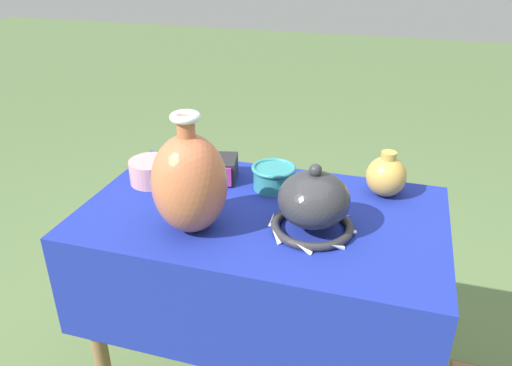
# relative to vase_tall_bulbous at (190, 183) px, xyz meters

# --- Properties ---
(display_table) EXTENTS (0.96, 0.57, 0.78)m
(display_table) POSITION_rel_vase_tall_bulbous_xyz_m (0.14, 0.12, -0.24)
(display_table) COLOR olive
(display_table) RESTS_ON ground_plane
(vase_tall_bulbous) EXTENTS (0.18, 0.18, 0.30)m
(vase_tall_bulbous) POSITION_rel_vase_tall_bulbous_xyz_m (0.00, 0.00, 0.00)
(vase_tall_bulbous) COLOR #BC6642
(vase_tall_bulbous) RESTS_ON display_table
(vase_dome_bell) EXTENTS (0.22, 0.22, 0.19)m
(vase_dome_bell) POSITION_rel_vase_tall_bulbous_xyz_m (0.29, 0.08, -0.06)
(vase_dome_bell) COLOR #2D2D33
(vase_dome_bell) RESTS_ON display_table
(mosaic_tile_box) EXTENTS (0.17, 0.14, 0.07)m
(mosaic_tile_box) POSITION_rel_vase_tall_bulbous_xyz_m (-0.05, 0.27, -0.09)
(mosaic_tile_box) COLOR #232328
(mosaic_tile_box) RESTS_ON display_table
(jar_round_ochre) EXTENTS (0.11, 0.11, 0.13)m
(jar_round_ochre) POSITION_rel_vase_tall_bulbous_xyz_m (0.45, 0.32, -0.07)
(jar_round_ochre) COLOR gold
(jar_round_ochre) RESTS_ON display_table
(cup_wide_teal) EXTENTS (0.13, 0.13, 0.07)m
(cup_wide_teal) POSITION_rel_vase_tall_bulbous_xyz_m (0.14, 0.27, -0.09)
(cup_wide_teal) COLOR teal
(cup_wide_teal) RESTS_ON display_table
(pot_squat_rose) EXTENTS (0.13, 0.13, 0.07)m
(pot_squat_rose) POSITION_rel_vase_tall_bulbous_xyz_m (-0.22, 0.21, -0.09)
(pot_squat_rose) COLOR #D19399
(pot_squat_rose) RESTS_ON display_table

